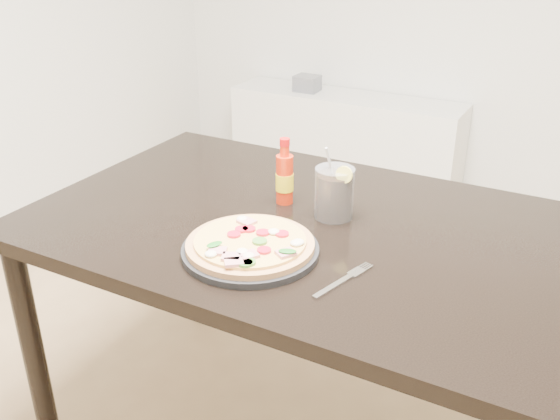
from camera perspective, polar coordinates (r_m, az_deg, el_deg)
The scene contains 8 objects.
dining_table at distance 1.65m, azimuth 2.00°, elevation -3.56°, with size 1.40×0.90×0.75m.
plate at distance 1.45m, azimuth -2.73°, elevation -3.70°, with size 0.32×0.32×0.02m, color black.
pizza at distance 1.44m, azimuth -2.72°, elevation -3.09°, with size 0.30×0.30×0.03m.
hot_sauce_bottle at distance 1.68m, azimuth 0.42°, elevation 2.97°, with size 0.05×0.05×0.18m.
cola_cup at distance 1.61m, azimuth 4.98°, elevation 1.47°, with size 0.11×0.10×0.19m.
fork at distance 1.36m, azimuth 5.96°, elevation -6.31°, with size 0.07×0.19×0.00m.
media_console at distance 3.83m, azimuth 5.92°, elevation 6.75°, with size 1.40×0.34×0.50m, color white.
cd_stack at distance 3.83m, azimuth 2.49°, elevation 11.49°, with size 0.14×0.12×0.09m.
Camera 1 is at (0.58, -1.29, 1.46)m, focal length 40.00 mm.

